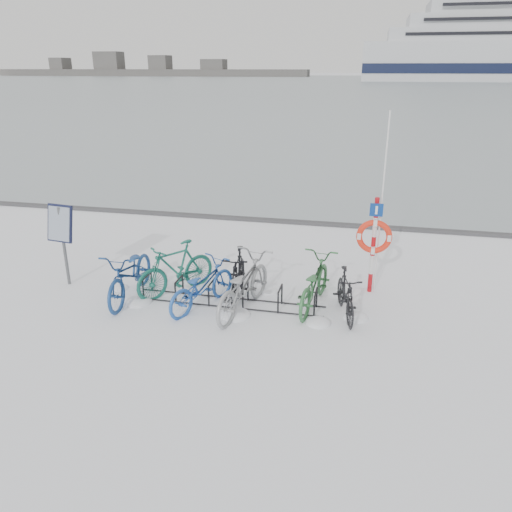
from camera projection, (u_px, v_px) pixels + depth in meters
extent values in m
plane|color=white|center=(229.00, 303.00, 10.38)|extent=(900.00, 900.00, 0.00)
cube|color=#9DAAB2|center=(365.00, 83.00, 151.83)|extent=(400.00, 298.00, 0.02)
cube|color=#3F3F42|center=(279.00, 221.00, 15.75)|extent=(400.00, 0.25, 0.10)
cylinder|color=black|center=(143.00, 290.00, 10.47)|extent=(0.04, 0.04, 0.44)
cylinder|color=black|center=(152.00, 282.00, 10.87)|extent=(0.04, 0.04, 0.44)
cylinder|color=black|center=(147.00, 276.00, 10.59)|extent=(0.04, 0.44, 0.04)
cylinder|color=black|center=(175.00, 293.00, 10.32)|extent=(0.04, 0.04, 0.44)
cylinder|color=black|center=(183.00, 285.00, 10.73)|extent=(0.04, 0.04, 0.44)
cylinder|color=black|center=(179.00, 279.00, 10.45)|extent=(0.04, 0.44, 0.04)
cylinder|color=black|center=(209.00, 296.00, 10.18)|extent=(0.04, 0.04, 0.44)
cylinder|color=black|center=(215.00, 288.00, 10.58)|extent=(0.04, 0.04, 0.44)
cylinder|color=black|center=(212.00, 282.00, 10.30)|extent=(0.04, 0.44, 0.04)
cylinder|color=black|center=(243.00, 300.00, 10.03)|extent=(0.04, 0.04, 0.44)
cylinder|color=black|center=(248.00, 291.00, 10.43)|extent=(0.04, 0.04, 0.44)
cylinder|color=black|center=(245.00, 285.00, 10.15)|extent=(0.04, 0.44, 0.04)
cylinder|color=black|center=(278.00, 303.00, 9.89)|extent=(0.04, 0.04, 0.44)
cylinder|color=black|center=(282.00, 294.00, 10.29)|extent=(0.04, 0.04, 0.44)
cylinder|color=black|center=(280.00, 289.00, 10.01)|extent=(0.04, 0.44, 0.04)
cylinder|color=black|center=(314.00, 307.00, 9.74)|extent=(0.04, 0.04, 0.44)
cylinder|color=black|center=(317.00, 297.00, 10.14)|extent=(0.04, 0.04, 0.44)
cylinder|color=black|center=(316.00, 292.00, 9.86)|extent=(0.04, 0.44, 0.04)
cylinder|color=black|center=(226.00, 307.00, 10.18)|extent=(4.00, 0.03, 0.03)
cylinder|color=black|center=(232.00, 298.00, 10.58)|extent=(4.00, 0.03, 0.03)
cylinder|color=#595B5E|center=(64.00, 247.00, 11.00)|extent=(0.07, 0.07, 1.79)
cube|color=black|center=(60.00, 223.00, 10.77)|extent=(0.64, 0.31, 0.81)
cube|color=#8C99AD|center=(59.00, 224.00, 10.74)|extent=(0.58, 0.24, 0.72)
cylinder|color=#AF0E15|center=(370.00, 282.00, 10.86)|extent=(0.10, 0.10, 0.42)
cylinder|color=silver|center=(372.00, 264.00, 10.72)|extent=(0.10, 0.10, 0.42)
cylinder|color=#AF0E15|center=(373.00, 246.00, 10.57)|extent=(0.10, 0.10, 0.42)
cylinder|color=silver|center=(375.00, 227.00, 10.42)|extent=(0.10, 0.10, 0.42)
cylinder|color=#AF0E15|center=(377.00, 208.00, 10.27)|extent=(0.10, 0.10, 0.42)
torus|color=red|center=(374.00, 237.00, 10.40)|extent=(0.74, 0.12, 0.74)
cube|color=navy|center=(376.00, 210.00, 10.20)|extent=(0.27, 0.03, 0.27)
cylinder|color=silver|center=(381.00, 206.00, 10.29)|extent=(0.03, 0.03, 3.83)
cube|color=#464646|center=(144.00, 73.00, 271.42)|extent=(180.00, 12.00, 3.50)
cube|color=#464646|center=(93.00, 65.00, 276.19)|extent=(24.00, 10.00, 8.00)
cube|color=#464646|center=(196.00, 66.00, 264.17)|extent=(20.00, 10.00, 6.00)
imported|color=navy|center=(131.00, 272.00, 10.49)|extent=(0.87, 2.21, 1.14)
imported|color=#196151|center=(176.00, 267.00, 10.71)|extent=(1.57, 1.89, 1.16)
imported|color=#2355AD|center=(202.00, 284.00, 10.09)|extent=(1.36, 1.99, 0.99)
imported|color=black|center=(238.00, 273.00, 10.53)|extent=(0.68, 1.80, 1.06)
imported|color=#939599|center=(243.00, 283.00, 9.89)|extent=(1.21, 2.33, 1.16)
imported|color=#326E3C|center=(314.00, 281.00, 10.12)|extent=(1.00, 2.11, 1.06)
imported|color=black|center=(346.00, 293.00, 9.74)|extent=(0.81, 1.65, 0.95)
ellipsoid|color=white|center=(318.00, 323.00, 9.58)|extent=(0.50, 0.50, 0.18)
ellipsoid|color=white|center=(356.00, 318.00, 9.78)|extent=(0.50, 0.50, 0.17)
ellipsoid|color=white|center=(120.00, 288.00, 11.08)|extent=(0.38, 0.38, 0.13)
ellipsoid|color=white|center=(236.00, 315.00, 9.88)|extent=(0.61, 0.61, 0.21)
ellipsoid|color=white|center=(269.00, 292.00, 10.90)|extent=(0.40, 0.40, 0.14)
ellipsoid|color=white|center=(138.00, 302.00, 10.42)|extent=(0.58, 0.58, 0.20)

